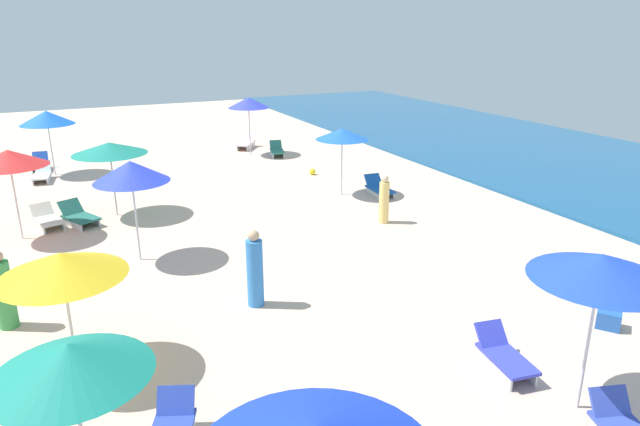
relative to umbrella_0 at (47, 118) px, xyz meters
name	(u,v)px	position (x,y,z in m)	size (l,w,h in m)	color
ocean	(631,177)	(10.38, 20.43, -2.23)	(60.00, 12.22, 0.12)	#195180
umbrella_0	(47,118)	(0.00, 0.00, 0.00)	(2.06, 2.06, 2.56)	silver
lounge_chair_0_0	(42,175)	(0.83, -0.46, -2.05)	(1.52, 0.75, 0.67)	silver
lounge_chair_0_1	(40,164)	(-1.04, -0.51, -2.03)	(1.31, 0.70, 0.69)	silver
umbrella_1	(342,134)	(7.45, 9.14, -0.12)	(1.84, 1.84, 2.37)	silver
lounge_chair_1_0	(379,188)	(8.00, 10.35, -2.06)	(1.40, 0.70, 0.63)	silver
umbrella_2	(8,158)	(7.43, -1.02, 0.03)	(2.00, 2.00, 2.56)	silver
lounge_chair_2_0	(47,219)	(6.73, -0.35, -2.04)	(1.40, 0.95, 0.64)	silver
umbrella_3	(109,148)	(6.40, 1.66, -0.13)	(2.26, 2.26, 2.34)	silver
lounge_chair_3_0	(79,216)	(6.87, 0.52, -2.03)	(1.48, 1.17, 0.68)	silver
umbrella_4	(70,360)	(18.42, 0.01, -0.09)	(1.84, 1.84, 2.41)	silver
umbrella_5	(601,267)	(19.50, 7.12, 0.14)	(2.06, 2.06, 2.63)	silver
lounge_chair_5_0	(504,356)	(18.19, 6.78, -2.03)	(1.35, 0.75, 0.65)	silver
umbrella_7	(61,265)	(15.06, 0.01, -0.27)	(2.10, 2.10, 2.24)	silver
umbrella_8	(249,103)	(-0.08, 8.29, 0.11)	(1.87, 1.87, 2.64)	silver
lounge_chair_8_0	(277,151)	(0.67, 9.32, -2.04)	(1.39, 0.85, 0.63)	silver
lounge_chair_8_1	(247,143)	(-1.51, 8.58, -2.03)	(1.53, 1.33, 0.68)	silver
umbrella_9	(131,171)	(10.40, 1.77, 0.05)	(1.86, 1.86, 2.60)	silver
beachgoer_0	(3,292)	(12.81, -1.14, -1.53)	(0.47, 0.47, 1.64)	#3B964A
beachgoer_1	(384,200)	(10.63, 8.95, -1.58)	(0.31, 0.31, 1.49)	#F9D175
beachgoer_2	(255,271)	(14.05, 3.65, -1.49)	(0.50, 0.50, 1.72)	#3580D6
beach_ball_0	(312,172)	(4.46, 9.38, -2.17)	(0.25, 0.25, 0.25)	yellow
cooler_box_1	(609,319)	(17.98, 9.70, -2.11)	(0.45, 0.37, 0.36)	#2458AC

